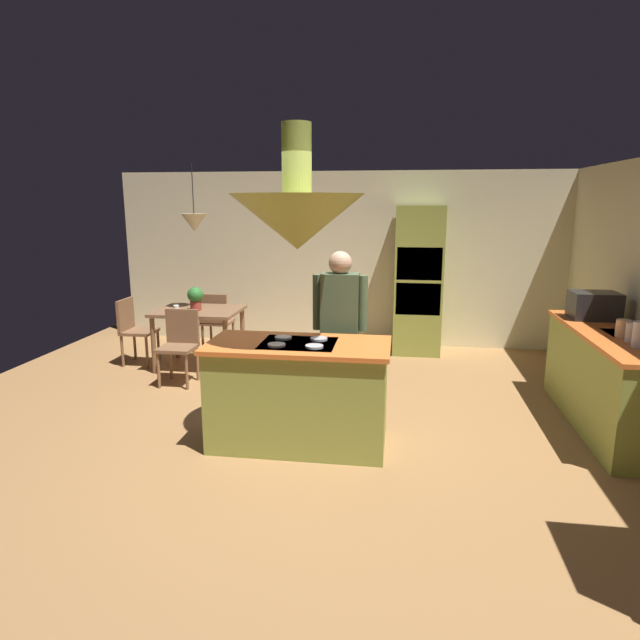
% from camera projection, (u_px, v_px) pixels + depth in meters
% --- Properties ---
extents(ground, '(8.16, 8.16, 0.00)m').
position_uv_depth(ground, '(303.00, 434.00, 5.05)').
color(ground, '#9E7042').
extents(wall_back, '(6.80, 0.10, 2.55)m').
position_uv_depth(wall_back, '(343.00, 259.00, 8.12)').
color(wall_back, beige).
rests_on(wall_back, ground).
extents(kitchen_island, '(1.58, 0.78, 0.94)m').
position_uv_depth(kitchen_island, '(299.00, 393.00, 4.76)').
color(kitchen_island, '#939E42').
rests_on(kitchen_island, ground).
extents(counter_run_right, '(0.73, 2.13, 0.92)m').
position_uv_depth(counter_run_right, '(611.00, 379.00, 5.13)').
color(counter_run_right, '#939E42').
rests_on(counter_run_right, ground).
extents(oven_tower, '(0.66, 0.62, 2.07)m').
position_uv_depth(oven_tower, '(418.00, 280.00, 7.62)').
color(oven_tower, '#939E42').
rests_on(oven_tower, ground).
extents(dining_table, '(1.06, 0.84, 0.76)m').
position_uv_depth(dining_table, '(199.00, 318.00, 6.99)').
color(dining_table, brown).
rests_on(dining_table, ground).
extents(person_at_island, '(0.53, 0.22, 1.66)m').
position_uv_depth(person_at_island, '(340.00, 324.00, 5.25)').
color(person_at_island, tan).
rests_on(person_at_island, ground).
extents(range_hood, '(1.10, 1.10, 1.00)m').
position_uv_depth(range_hood, '(297.00, 218.00, 4.44)').
color(range_hood, '#939E42').
extents(pendant_light_over_table, '(0.32, 0.32, 0.82)m').
position_uv_depth(pendant_light_over_table, '(194.00, 222.00, 6.74)').
color(pendant_light_over_table, beige).
extents(chair_facing_island, '(0.40, 0.40, 0.87)m').
position_uv_depth(chair_facing_island, '(180.00, 341.00, 6.40)').
color(chair_facing_island, brown).
rests_on(chair_facing_island, ground).
extents(chair_by_back_wall, '(0.40, 0.40, 0.87)m').
position_uv_depth(chair_by_back_wall, '(216.00, 319.00, 7.65)').
color(chair_by_back_wall, brown).
rests_on(chair_by_back_wall, ground).
extents(chair_at_corner, '(0.40, 0.40, 0.87)m').
position_uv_depth(chair_at_corner, '(134.00, 327.00, 7.16)').
color(chair_at_corner, brown).
rests_on(chair_at_corner, ground).
extents(potted_plant_on_table, '(0.20, 0.20, 0.30)m').
position_uv_depth(potted_plant_on_table, '(195.00, 297.00, 6.88)').
color(potted_plant_on_table, '#99382D').
rests_on(potted_plant_on_table, dining_table).
extents(cup_on_table, '(0.07, 0.07, 0.09)m').
position_uv_depth(cup_on_table, '(176.00, 309.00, 6.79)').
color(cup_on_table, white).
rests_on(cup_on_table, dining_table).
extents(canister_sugar, '(0.10, 0.10, 0.17)m').
position_uv_depth(canister_sugar, '(632.00, 332.00, 4.68)').
color(canister_sugar, silver).
rests_on(canister_sugar, counter_run_right).
extents(canister_tea, '(0.13, 0.13, 0.16)m').
position_uv_depth(canister_tea, '(624.00, 328.00, 4.86)').
color(canister_tea, '#E0B78C').
rests_on(canister_tea, counter_run_right).
extents(microwave_on_counter, '(0.46, 0.36, 0.28)m').
position_uv_depth(microwave_on_counter, '(594.00, 305.00, 5.61)').
color(microwave_on_counter, '#232326').
rests_on(microwave_on_counter, counter_run_right).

